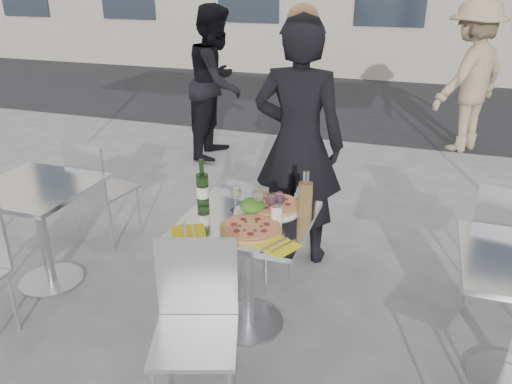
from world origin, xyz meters
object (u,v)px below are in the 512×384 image
(pedestrian_a, at_px, (217,83))
(carafe, at_px, (305,200))
(wineglass_red_a, at_px, (271,201))
(napkin_left, at_px, (188,232))
(main_table, at_px, (248,250))
(chair_near, at_px, (196,315))
(pizza_far, at_px, (274,205))
(pedestrian_b, at_px, (470,77))
(side_table_left, at_px, (39,214))
(chair_far, at_px, (253,222))
(side_chair_rfar, at_px, (508,240))
(wine_bottle, at_px, (203,188))
(side_chair_lfar, at_px, (97,184))
(napkin_right, at_px, (278,245))
(salad_plate, at_px, (252,207))
(wineglass_red_b, at_px, (279,199))
(woman_diner, at_px, (298,144))
(pizza_near, at_px, (250,228))
(sugar_shaker, at_px, (276,212))
(wineglass_white_a, at_px, (235,193))
(wineglass_white_b, at_px, (258,196))

(pedestrian_a, bearing_deg, carafe, -152.16)
(wineglass_red_a, bearing_deg, napkin_left, -140.82)
(napkin_left, bearing_deg, main_table, 18.81)
(chair_near, height_order, pizza_far, chair_near)
(pedestrian_b, bearing_deg, side_table_left, 0.10)
(wineglass_red_a, bearing_deg, chair_far, 121.10)
(side_chair_rfar, distance_m, wine_bottle, 1.88)
(side_chair_lfar, bearing_deg, main_table, 166.07)
(carafe, height_order, napkin_right, carafe)
(main_table, distance_m, pizza_far, 0.31)
(chair_near, xyz_separation_m, salad_plate, (0.04, 0.71, 0.27))
(pedestrian_b, bearing_deg, wine_bottle, 12.35)
(carafe, xyz_separation_m, wineglass_red_b, (-0.14, -0.02, -0.01))
(woman_diner, bearing_deg, pizza_near, 89.29)
(chair_near, bearing_deg, napkin_right, 33.12)
(woman_diner, height_order, pedestrian_b, woman_diner)
(sugar_shaker, bearing_deg, pedestrian_b, 73.89)
(main_table, distance_m, wineglass_white_a, 0.34)
(woman_diner, distance_m, pedestrian_a, 2.54)
(main_table, relative_size, pizza_far, 2.15)
(pedestrian_a, bearing_deg, side_chair_lfar, 175.62)
(wineglass_red_a, height_order, napkin_right, wineglass_red_a)
(chair_near, relative_size, side_chair_lfar, 1.01)
(wineglass_red_a, bearing_deg, sugar_shaker, -26.52)
(pizza_near, relative_size, sugar_shaker, 3.13)
(side_table_left, xyz_separation_m, wineglass_red_b, (1.67, 0.08, 0.32))
(napkin_right, bearing_deg, side_table_left, -161.65)
(side_table_left, relative_size, sugar_shaker, 7.01)
(side_chair_rfar, relative_size, sugar_shaker, 8.62)
(side_chair_lfar, bearing_deg, wineglass_red_a, 168.85)
(woman_diner, bearing_deg, salad_plate, 85.48)
(wineglass_red_a, bearing_deg, pedestrian_b, 73.37)
(chair_far, distance_m, napkin_right, 0.85)
(main_table, distance_m, chair_far, 0.47)
(pedestrian_b, height_order, napkin_right, pedestrian_b)
(main_table, bearing_deg, salad_plate, 87.89)
(pizza_far, xyz_separation_m, napkin_right, (0.15, -0.44, -0.01))
(side_table_left, height_order, wine_bottle, wine_bottle)
(wineglass_red_a, bearing_deg, wine_bottle, 175.13)
(pedestrian_a, bearing_deg, wineglass_red_a, -155.31)
(pedestrian_a, distance_m, pedestrian_b, 3.06)
(pizza_near, relative_size, wineglass_white_b, 2.12)
(chair_near, xyz_separation_m, wineglass_red_b, (0.21, 0.71, 0.34))
(pizza_near, height_order, wineglass_white_a, wineglass_white_a)
(side_table_left, relative_size, salad_plate, 3.41)
(chair_near, distance_m, wineglass_white_a, 0.79)
(napkin_right, bearing_deg, salad_plate, 153.90)
(wineglass_white_b, bearing_deg, pizza_near, -82.93)
(chair_near, relative_size, pedestrian_a, 0.50)
(napkin_right, bearing_deg, pizza_far, 136.07)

